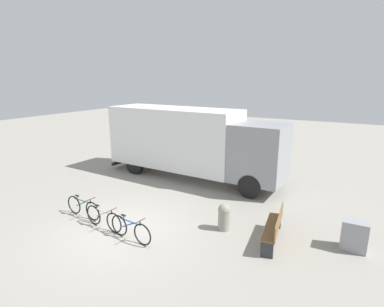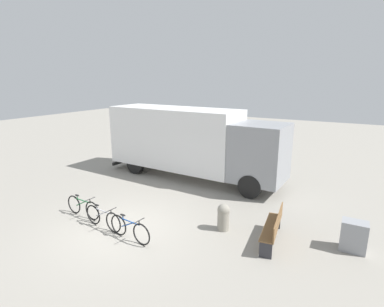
# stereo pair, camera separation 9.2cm
# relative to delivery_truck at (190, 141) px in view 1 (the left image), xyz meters

# --- Properties ---
(ground_plane) EXTENTS (60.00, 60.00, 0.00)m
(ground_plane) POSITION_rel_delivery_truck_xyz_m (0.63, -5.66, -1.84)
(ground_plane) COLOR gray
(delivery_truck) EXTENTS (8.91, 2.65, 3.34)m
(delivery_truck) POSITION_rel_delivery_truck_xyz_m (0.00, 0.00, 0.00)
(delivery_truck) COLOR white
(delivery_truck) RESTS_ON ground
(park_bench) EXTENTS (0.60, 1.94, 0.92)m
(park_bench) POSITION_rel_delivery_truck_xyz_m (5.08, -4.08, -1.33)
(park_bench) COLOR brown
(park_bench) RESTS_ON ground
(bicycle_near) EXTENTS (1.65, 0.44, 0.76)m
(bicycle_near) POSITION_rel_delivery_truck_xyz_m (-1.19, -5.59, -1.48)
(bicycle_near) COLOR black
(bicycle_near) RESTS_ON ground
(bicycle_middle) EXTENTS (1.64, 0.44, 0.76)m
(bicycle_middle) POSITION_rel_delivery_truck_xyz_m (0.04, -5.87, -1.48)
(bicycle_middle) COLOR black
(bicycle_middle) RESTS_ON ground
(bicycle_far) EXTENTS (1.64, 0.44, 0.76)m
(bicycle_far) POSITION_rel_delivery_truck_xyz_m (1.28, -6.02, -1.48)
(bicycle_far) COLOR black
(bicycle_far) RESTS_ON ground
(bollard_near_bench) EXTENTS (0.39, 0.39, 0.88)m
(bollard_near_bench) POSITION_rel_delivery_truck_xyz_m (3.48, -4.09, -1.37)
(bollard_near_bench) COLOR gray
(bollard_near_bench) RESTS_ON ground
(utility_box) EXTENTS (0.68, 0.47, 0.88)m
(utility_box) POSITION_rel_delivery_truck_xyz_m (7.14, -3.44, -1.40)
(utility_box) COLOR gray
(utility_box) RESTS_ON ground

